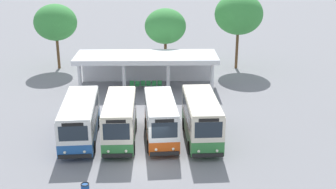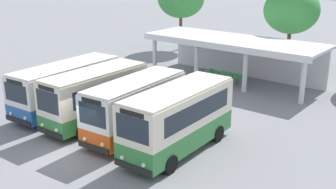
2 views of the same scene
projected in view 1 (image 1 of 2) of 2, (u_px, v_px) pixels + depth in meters
name	position (u px, v px, depth m)	size (l,w,h in m)	color
ground_plane	(151.00, 163.00, 28.94)	(180.00, 180.00, 0.00)	gray
city_bus_nearest_orange	(80.00, 119.00, 31.94)	(2.84, 7.73, 3.05)	black
city_bus_second_in_row	(120.00, 119.00, 31.68)	(2.38, 6.90, 3.22)	black
city_bus_middle_cream	(161.00, 118.00, 31.91)	(2.61, 6.87, 3.14)	black
city_bus_fourth_amber	(201.00, 118.00, 31.80)	(2.58, 7.13, 3.30)	black
terminal_canopy	(147.00, 61.00, 44.09)	(14.22, 4.78, 3.40)	silver
waiting_chair_end_by_column	(132.00, 84.00, 43.54)	(0.46, 0.46, 0.86)	slate
waiting_chair_second_from_end	(137.00, 85.00, 43.44)	(0.46, 0.46, 0.86)	slate
waiting_chair_middle_seat	(143.00, 84.00, 43.58)	(0.46, 0.46, 0.86)	slate
waiting_chair_fourth_seat	(148.00, 84.00, 43.57)	(0.46, 0.46, 0.86)	slate
waiting_chair_fifth_seat	(154.00, 84.00, 43.56)	(0.46, 0.46, 0.86)	slate
waiting_chair_far_end_seat	(160.00, 84.00, 43.60)	(0.46, 0.46, 0.86)	slate
roadside_tree_behind_canopy	(165.00, 26.00, 48.45)	(4.65, 4.65, 7.16)	brown
roadside_tree_east_of_canopy	(239.00, 14.00, 49.04)	(5.49, 5.49, 8.70)	brown
roadside_tree_west_of_canopy	(55.00, 22.00, 49.24)	(4.89, 4.89, 7.52)	brown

